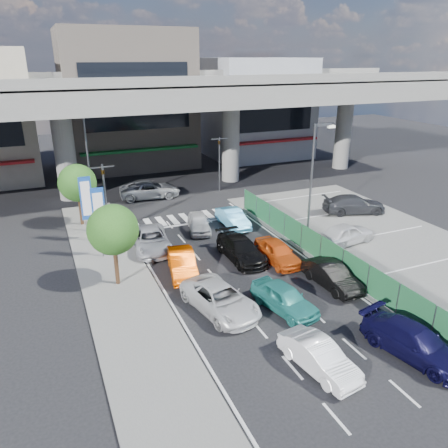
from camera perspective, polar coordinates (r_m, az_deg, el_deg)
name	(u,v)px	position (r m, az deg, el deg)	size (l,w,h in m)	color
ground	(260,293)	(24.39, 4.71, -8.99)	(120.00, 120.00, 0.00)	black
parking_lot	(389,247)	(31.86, 20.80, -2.81)	(12.00, 28.00, 0.06)	#5B5B59
sidewalk_left	(118,284)	(25.80, -13.64, -7.63)	(4.00, 30.00, 0.12)	#5B5B59
fence_run	(330,255)	(27.33, 13.70, -3.97)	(0.16, 22.00, 1.80)	#1F5D34
expressway	(151,96)	(41.93, -9.54, 16.13)	(64.00, 14.00, 10.75)	slate
building_center	(127,100)	(52.71, -12.50, 15.51)	(14.00, 10.90, 15.00)	gray
building_east	(256,108)	(57.19, 4.26, 14.83)	(12.00, 10.90, 12.00)	gray
traffic_light_left	(104,182)	(31.89, -15.42, 5.32)	(1.60, 1.24, 5.20)	#595B60
traffic_light_right	(219,150)	(41.49, -0.62, 9.62)	(1.60, 1.24, 5.20)	#595B60
street_lamp_right	(314,171)	(30.92, 11.67, 6.76)	(1.65, 0.22, 8.00)	#595B60
street_lamp_left	(90,154)	(37.49, -17.14, 8.75)	(1.65, 0.22, 8.00)	#595B60
signboard_near	(99,213)	(28.22, -16.02, 1.37)	(0.80, 0.14, 4.70)	#595B60
signboard_far	(86,200)	(31.03, -17.53, 2.97)	(0.80, 0.14, 4.70)	#595B60
tree_near	(113,230)	(24.41, -14.31, -0.75)	(2.80, 2.80, 4.80)	#382314
tree_far	(77,183)	(34.28, -18.61, 5.09)	(2.80, 2.80, 4.80)	#382314
hatch_white_back_mid	(319,357)	(19.17, 12.28, -16.56)	(1.35, 3.88, 1.28)	white
minivan_navy_back	(414,342)	(21.14, 23.57, -13.91)	(1.93, 4.76, 1.38)	black
sedan_white_mid_left	(220,299)	(22.45, -0.52, -9.76)	(2.29, 4.97, 1.38)	silver
taxi_teal_mid	(284,298)	(22.74, 7.87, -9.53)	(1.63, 4.05, 1.38)	teal
hatch_black_mid_right	(332,276)	(25.38, 13.90, -6.61)	(1.41, 4.05, 1.34)	black
taxi_orange_left	(182,263)	(26.12, -5.49, -5.15)	(1.46, 4.19, 1.38)	#D74800
sedan_black_mid	(241,249)	(27.90, 2.24, -3.28)	(1.93, 4.76, 1.38)	black
taxi_orange_right	(278,252)	(27.68, 7.01, -3.64)	(1.63, 4.05, 1.38)	#C94A11
wagon_silver_front_left	(151,240)	(29.65, -9.51, -2.05)	(2.29, 4.97, 1.38)	#ACAEB4
sedan_white_front_mid	(199,223)	(32.40, -3.30, 0.16)	(1.51, 3.75, 1.28)	silver
kei_truck_front_right	(233,218)	(33.20, 1.16, 0.76)	(1.40, 4.01, 1.32)	#58BEF3
crossing_wagon_silver	(150,190)	(40.60, -9.66, 4.44)	(2.52, 5.47, 1.52)	#9B9EA2
parked_sedan_white	(346,234)	(31.14, 15.64, -1.22)	(1.72, 4.28, 1.46)	silver
parked_sedan_dgrey	(354,204)	(37.49, 16.62, 2.50)	(2.07, 5.09, 1.48)	#303135
traffic_cone	(313,238)	(30.89, 11.57, -1.75)	(0.38, 0.38, 0.73)	#D3460B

